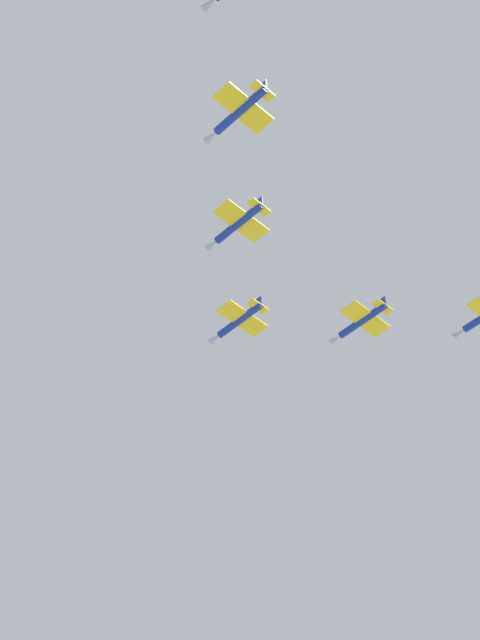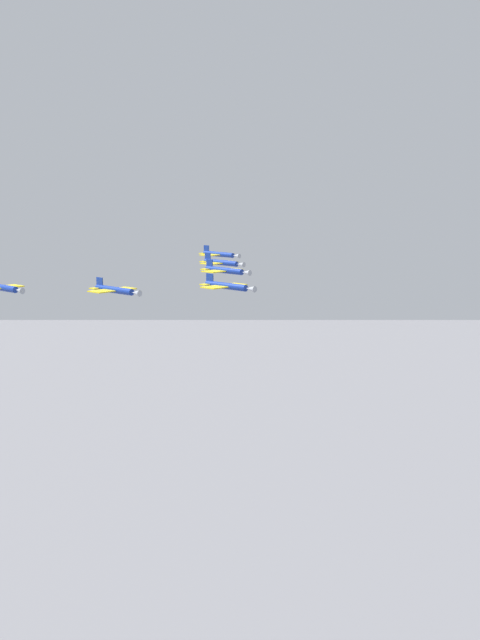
{
  "view_description": "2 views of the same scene",
  "coord_description": "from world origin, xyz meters",
  "px_view_note": "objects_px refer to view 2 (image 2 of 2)",
  "views": [
    {
      "loc": [
        80.62,
        -92.26,
        1.5
      ],
      "look_at": [
        7.15,
        18.22,
        134.67
      ],
      "focal_mm": 60.69,
      "sensor_mm": 36.0,
      "label": 1
    },
    {
      "loc": [
        -88.82,
        170.9,
        156.73
      ],
      "look_at": [
        5.3,
        16.18,
        127.99
      ],
      "focal_mm": 53.62,
      "sensor_mm": 36.0,
      "label": 2
    }
  ],
  "objects_px": {
    "jet_lead": "(227,286)",
    "jet_starboard_inner": "(115,290)",
    "jet_port_outer": "(222,263)",
    "jet_port_inner": "(225,270)",
    "jet_starboard_outer": "(1,288)",
    "jet_center_rear": "(219,254)"
  },
  "relations": [
    {
      "from": "jet_lead",
      "to": "jet_center_rear",
      "type": "relative_size",
      "value": 1.0
    },
    {
      "from": "jet_starboard_inner",
      "to": "jet_center_rear",
      "type": "xyz_separation_m",
      "value": [
        17.98,
        -64.93,
        1.05
      ]
    },
    {
      "from": "jet_lead",
      "to": "jet_port_outer",
      "type": "bearing_deg",
      "value": -133.82
    },
    {
      "from": "jet_starboard_inner",
      "to": "jet_lead",
      "type": "bearing_deg",
      "value": 134.37
    },
    {
      "from": "jet_lead",
      "to": "jet_port_inner",
      "type": "height_order",
      "value": "jet_port_inner"
    },
    {
      "from": "jet_port_inner",
      "to": "jet_port_outer",
      "type": "xyz_separation_m",
      "value": [
        12.24,
        -17.94,
        -0.45
      ]
    },
    {
      "from": "jet_starboard_outer",
      "to": "jet_center_rear",
      "type": "relative_size",
      "value": 1.0
    },
    {
      "from": "jet_port_outer",
      "to": "jet_starboard_outer",
      "type": "xyz_separation_m",
      "value": [
        12.81,
        58.15,
        -0.55
      ]
    },
    {
      "from": "jet_lead",
      "to": "jet_starboard_outer",
      "type": "height_order",
      "value": "jet_lead"
    },
    {
      "from": "jet_starboard_inner",
      "to": "jet_starboard_outer",
      "type": "xyz_separation_m",
      "value": [
        18.64,
        11.14,
        0.45
      ]
    },
    {
      "from": "jet_lead",
      "to": "jet_starboard_inner",
      "type": "xyz_separation_m",
      "value": [
        18.07,
        11.27,
        -0.73
      ]
    },
    {
      "from": "jet_starboard_inner",
      "to": "jet_center_rear",
      "type": "relative_size",
      "value": 1.0
    },
    {
      "from": "jet_lead",
      "to": "jet_port_inner",
      "type": "relative_size",
      "value": 1.0
    },
    {
      "from": "jet_center_rear",
      "to": "jet_port_outer",
      "type": "bearing_deg",
      "value": 46.55
    },
    {
      "from": "jet_port_outer",
      "to": "jet_lead",
      "type": "bearing_deg",
      "value": 46.18
    },
    {
      "from": "jet_lead",
      "to": "jet_port_inner",
      "type": "distance_m",
      "value": 21.3
    },
    {
      "from": "jet_port_outer",
      "to": "jet_center_rear",
      "type": "height_order",
      "value": "jet_center_rear"
    },
    {
      "from": "jet_port_outer",
      "to": "jet_starboard_outer",
      "type": "bearing_deg",
      "value": -0.0
    },
    {
      "from": "jet_port_inner",
      "to": "jet_port_outer",
      "type": "relative_size",
      "value": 1.0
    },
    {
      "from": "jet_starboard_outer",
      "to": "jet_port_outer",
      "type": "bearing_deg",
      "value": 180.0
    },
    {
      "from": "jet_port_inner",
      "to": "jet_port_outer",
      "type": "distance_m",
      "value": 21.72
    },
    {
      "from": "jet_starboard_inner",
      "to": "jet_port_outer",
      "type": "bearing_deg",
      "value": -160.51
    }
  ]
}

